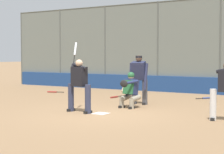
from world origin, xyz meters
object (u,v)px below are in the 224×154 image
Objects in this scene: batter_at_plate at (79,84)px; spare_bat_first_base_side at (130,91)px; umpire_home at (139,78)px; spare_bat_by_padding at (115,97)px; spare_bat_near_backstop at (53,92)px; spare_bat_third_base_side at (206,98)px; catcher_behind_plate at (130,89)px.

batter_at_plate is 6.90m from spare_bat_first_base_side.
spare_bat_first_base_side is (2.50, -3.98, -0.91)m from umpire_home.
batter_at_plate is 4.30m from spare_bat_by_padding.
batter_at_plate is 2.72× the size of spare_bat_near_backstop.
spare_bat_third_base_side is (-6.98, -1.19, 0.00)m from spare_bat_near_backstop.
catcher_behind_plate is 1.57× the size of spare_bat_first_base_side.
catcher_behind_plate is 1.00m from umpire_home.
spare_bat_first_base_side is (2.63, -4.92, -0.59)m from catcher_behind_plate.
batter_at_plate is at bearing 19.72° from spare_bat_by_padding.
spare_bat_third_base_side is at bearing -82.25° from spare_bat_first_base_side.
spare_bat_near_backstop is 7.08m from spare_bat_third_base_side.
umpire_home is 2.51m from spare_bat_by_padding.
spare_bat_by_padding is at bearing -65.95° from batter_at_plate.
batter_at_plate is at bearing 118.81° from spare_bat_near_backstop.
umpire_home is 5.81m from spare_bat_near_backstop.
batter_at_plate reaches higher than spare_bat_by_padding.
spare_bat_by_padding is 3.70m from spare_bat_third_base_side.
umpire_home is at bearing -74.42° from catcher_behind_plate.
umpire_home is 3.46m from spare_bat_third_base_side.
batter_at_plate is at bearing 70.81° from catcher_behind_plate.
spare_bat_first_base_side is at bearing -66.39° from batter_at_plate.
umpire_home is at bearing 143.64° from spare_bat_near_backstop.
umpire_home reaches higher than catcher_behind_plate.
batter_at_plate is at bearing -143.02° from spare_bat_first_base_side.
spare_bat_near_backstop is (4.74, -4.40, -0.85)m from batter_at_plate.
spare_bat_by_padding and spare_bat_first_base_side have the same top height.
batter_at_plate reaches higher than spare_bat_first_base_side.
spare_bat_third_base_side is (-3.37, -1.53, -0.00)m from spare_bat_by_padding.
spare_bat_third_base_side and spare_bat_first_base_side have the same top height.
spare_bat_first_base_side is at bearing 110.40° from spare_bat_third_base_side.
catcher_behind_plate is at bearing 135.78° from spare_bat_near_backstop.
spare_bat_near_backstop is at bearing -91.26° from spare_bat_by_padding.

